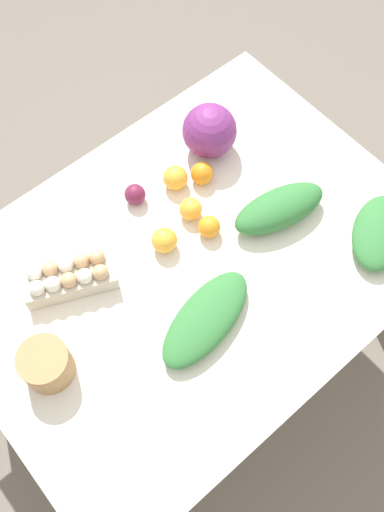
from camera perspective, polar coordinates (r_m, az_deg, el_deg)
name	(u,v)px	position (r m, az deg, el deg)	size (l,w,h in m)	color
ground_plane	(192,338)	(2.29, 0.00, -8.18)	(8.00, 8.00, 0.00)	#70665B
dining_table	(192,272)	(1.71, 0.00, -1.56)	(1.34, 1.00, 0.71)	silver
cabbage_purple	(210,131)	(1.78, 1.76, 12.41)	(0.17, 0.17, 0.17)	#7A2D75
egg_carton	(69,277)	(1.60, -12.19, -2.03)	(0.27, 0.20, 0.09)	beige
paper_bag	(46,364)	(1.51, -14.37, -10.45)	(0.13, 0.13, 0.11)	#A87F51
greens_bunch_kale	(279,208)	(1.68, 8.72, 4.73)	(0.29, 0.12, 0.09)	#337538
greens_bunch_beet_tops	(380,233)	(1.72, 18.30, 2.24)	(0.26, 0.16, 0.07)	#337538
greens_bunch_chard	(206,319)	(1.53, 1.38, -6.30)	(0.33, 0.14, 0.06)	#337538
beet_root	(135,194)	(1.71, -5.70, 6.16)	(0.06, 0.06, 0.06)	maroon
orange_0	(191,209)	(1.68, -0.14, 4.73)	(0.07, 0.07, 0.07)	#F9A833
orange_1	(164,240)	(1.62, -2.78, 1.58)	(0.07, 0.07, 0.07)	#F9A833
orange_2	(175,178)	(1.73, -1.69, 7.82)	(0.08, 0.08, 0.08)	#F9A833
orange_3	(202,173)	(1.74, 1.01, 8.27)	(0.07, 0.07, 0.07)	orange
orange_4	(209,227)	(1.65, 1.72, 2.93)	(0.07, 0.07, 0.07)	orange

